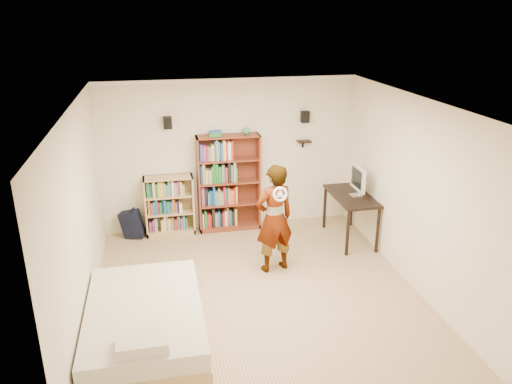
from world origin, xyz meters
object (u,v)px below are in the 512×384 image
tall_bookshelf (229,183)px  daybed (145,319)px  person (274,219)px  low_bookshelf (170,206)px  computer_desk (350,217)px

tall_bookshelf → daybed: size_ratio=0.83×
person → tall_bookshelf: bearing=-90.2°
tall_bookshelf → person: tall_bookshelf is taller
daybed → person: person is taller
low_bookshelf → computer_desk: 3.16m
tall_bookshelf → daybed: (-1.50, -3.07, -0.56)m
tall_bookshelf → low_bookshelf: tall_bookshelf is taller
computer_desk → person: 1.77m
computer_desk → daybed: size_ratio=0.57×
computer_desk → daybed: bearing=-147.7°
computer_desk → daybed: 4.11m
computer_desk → person: person is taller
daybed → person: 2.46m
person → daybed: bearing=21.4°
tall_bookshelf → low_bookshelf: 1.12m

